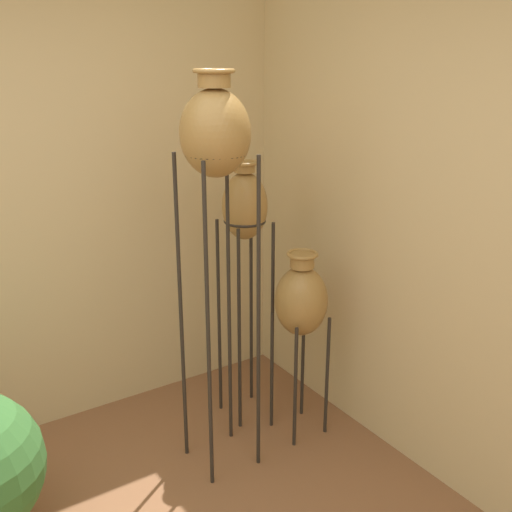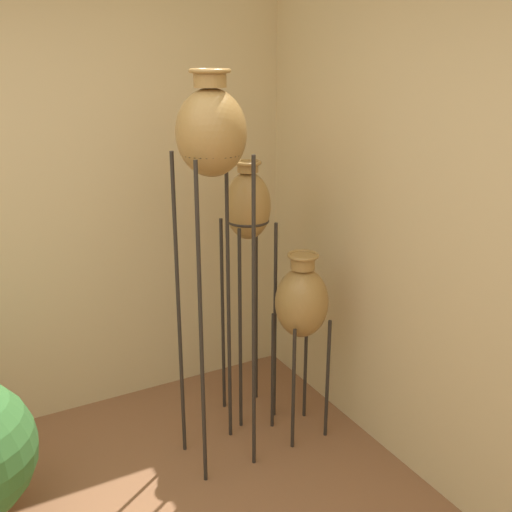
{
  "view_description": "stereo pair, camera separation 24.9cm",
  "coord_description": "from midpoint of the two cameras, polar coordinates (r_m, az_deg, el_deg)",
  "views": [
    {
      "loc": [
        -0.31,
        -1.36,
        2.1
      ],
      "look_at": [
        1.35,
        1.15,
        1.09
      ],
      "focal_mm": 42.0,
      "sensor_mm": 36.0,
      "label": 1
    },
    {
      "loc": [
        -0.09,
        -1.49,
        2.1
      ],
      "look_at": [
        1.35,
        1.15,
        1.09
      ],
      "focal_mm": 42.0,
      "sensor_mm": 36.0,
      "label": 2
    }
  ],
  "objects": [
    {
      "name": "vase_stand_tall",
      "position": [
        2.8,
        -1.69,
        10.79
      ],
      "size": [
        0.33,
        0.33,
        2.04
      ],
      "color": "#28231E",
      "rests_on": "ground_plane"
    },
    {
      "name": "vase_stand_medium",
      "position": [
        3.32,
        1.38,
        4.06
      ],
      "size": [
        0.25,
        0.25,
        1.56
      ],
      "color": "#28231E",
      "rests_on": "ground_plane"
    },
    {
      "name": "vase_stand_short",
      "position": [
        3.29,
        6.54,
        -4.52
      ],
      "size": [
        0.29,
        0.29,
        1.1
      ],
      "color": "#28231E",
      "rests_on": "ground_plane"
    }
  ]
}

